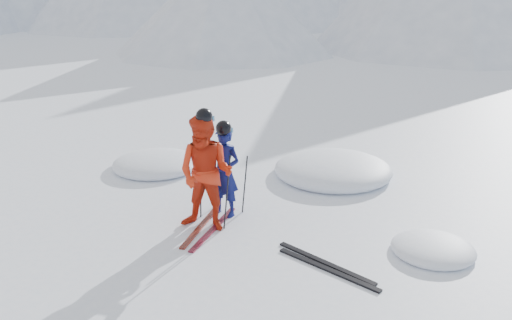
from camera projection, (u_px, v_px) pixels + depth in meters
The scene contains 12 objects.
ground at pixel (330, 257), 7.98m from camera, with size 160.00×160.00×0.00m, color white.
skier_blue at pixel (224, 172), 9.17m from camera, with size 0.57×0.38×1.57m, color #0E1455.
skier_red at pixel (206, 173), 8.62m from camera, with size 0.93×0.72×1.91m, color red.
pole_blue_left at pixel (215, 180), 9.52m from camera, with size 0.02×0.02×1.05m, color black.
pole_blue_right at pixel (245, 184), 9.34m from camera, with size 0.02×0.02×1.05m, color black.
pole_red_left at pixel (201, 184), 9.07m from camera, with size 0.02×0.02×1.27m, color black.
pole_red_right at pixel (227, 193), 8.69m from camera, with size 0.02×0.02×1.27m, color black.
ski_worn_left at pixel (202, 225), 8.98m from camera, with size 0.09×1.70×0.03m, color black.
ski_worn_right at pixel (214, 229), 8.86m from camera, with size 0.09×1.70×0.03m, color black.
ski_loose_a at pixel (325, 263), 7.80m from camera, with size 0.09×1.70×0.03m, color black.
ski_loose_b at pixel (328, 269), 7.63m from camera, with size 0.09×1.70×0.03m, color black.
snow_lumps at pixel (286, 177), 11.16m from camera, with size 7.65×4.18×0.54m.
Camera 1 is at (2.72, -6.64, 3.93)m, focal length 38.00 mm.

